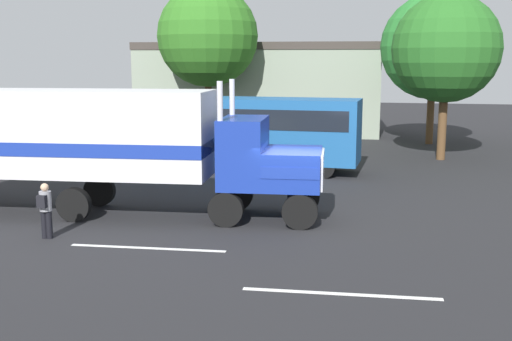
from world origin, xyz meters
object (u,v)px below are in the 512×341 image
(semi_truck, at_px, (88,139))
(tree_right, at_px, (208,36))
(tree_left, at_px, (446,49))
(tree_center, at_px, (434,47))
(parked_car, at_px, (62,141))
(person_bystander, at_px, (45,208))
(parked_bus, at_px, (241,126))

(semi_truck, distance_m, tree_right, 20.14)
(tree_left, height_order, tree_center, tree_center)
(parked_car, distance_m, tree_right, 11.65)
(person_bystander, distance_m, tree_center, 27.34)
(semi_truck, xyz_separation_m, tree_right, (-1.90, 19.63, 4.11))
(tree_left, bearing_deg, parked_bus, -150.31)
(person_bystander, relative_size, parked_bus, 0.15)
(tree_left, xyz_separation_m, tree_center, (-0.30, 6.35, 0.24))
(parked_car, relative_size, tree_center, 0.48)
(person_bystander, xyz_separation_m, tree_left, (12.11, 17.79, 4.81))
(person_bystander, height_order, parked_bus, parked_bus)
(parked_bus, height_order, tree_right, tree_right)
(parked_bus, bearing_deg, tree_right, 114.97)
(parked_bus, height_order, tree_left, tree_left)
(tree_right, bearing_deg, semi_truck, -84.48)
(person_bystander, xyz_separation_m, parked_car, (-7.84, 14.41, -0.09))
(parked_bus, bearing_deg, person_bystander, -102.21)
(tree_center, bearing_deg, parked_car, -153.65)
(semi_truck, xyz_separation_m, tree_left, (12.31, 14.73, 3.18))
(person_bystander, distance_m, tree_left, 22.05)
(person_bystander, xyz_separation_m, tree_right, (-2.10, 22.69, 5.74))
(parked_car, relative_size, tree_right, 0.45)
(semi_truck, height_order, parked_car, semi_truck)
(parked_bus, relative_size, tree_right, 1.12)
(semi_truck, height_order, tree_right, tree_right)
(person_bystander, relative_size, tree_center, 0.18)
(tree_center, bearing_deg, tree_right, -174.07)
(person_bystander, bearing_deg, tree_left, 55.76)
(parked_bus, distance_m, tree_left, 11.44)
(semi_truck, distance_m, parked_car, 13.78)
(semi_truck, height_order, parked_bus, semi_truck)
(parked_bus, relative_size, tree_left, 1.31)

